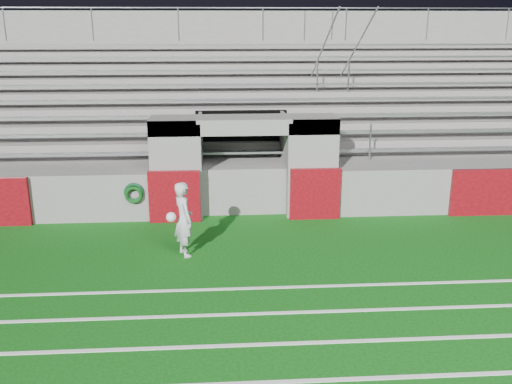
{
  "coord_description": "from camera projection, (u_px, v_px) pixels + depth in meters",
  "views": [
    {
      "loc": [
        -0.65,
        -10.97,
        4.96
      ],
      "look_at": [
        0.2,
        1.8,
        1.1
      ],
      "focal_mm": 40.0,
      "sensor_mm": 36.0,
      "label": 1
    }
  ],
  "objects": [
    {
      "name": "stadium_structure",
      "position": [
        238.0,
        128.0,
        19.14
      ],
      "size": [
        26.0,
        8.48,
        5.42
      ],
      "color": "slate",
      "rests_on": "ground"
    },
    {
      "name": "goalkeeper_with_ball",
      "position": [
        183.0,
        219.0,
        12.35
      ],
      "size": [
        0.67,
        0.72,
        1.66
      ],
      "color": "silver",
      "rests_on": "ground"
    },
    {
      "name": "ground",
      "position": [
        252.0,
        267.0,
        11.96
      ],
      "size": [
        90.0,
        90.0,
        0.0
      ],
      "primitive_type": "plane",
      "color": "#0C4B0E",
      "rests_on": "ground"
    },
    {
      "name": "hose_coil",
      "position": [
        134.0,
        194.0,
        14.35
      ],
      "size": [
        0.5,
        0.14,
        0.53
      ],
      "color": "#0B3B1B",
      "rests_on": "ground"
    }
  ]
}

